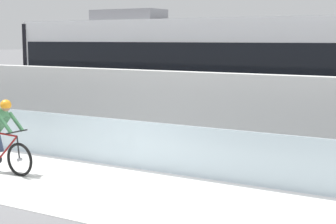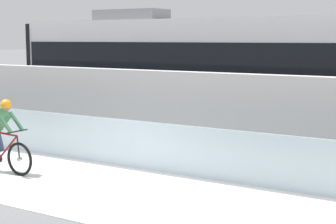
# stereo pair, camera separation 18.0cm
# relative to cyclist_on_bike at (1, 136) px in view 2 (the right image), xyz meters

# --- Properties ---
(ground_plane) EXTENTS (200.00, 200.00, 0.00)m
(ground_plane) POSITION_rel_cyclist_on_bike_xyz_m (1.87, 0.00, -0.80)
(ground_plane) COLOR slate
(bike_path_deck) EXTENTS (32.00, 3.20, 0.01)m
(bike_path_deck) POSITION_rel_cyclist_on_bike_xyz_m (1.87, 0.00, -0.79)
(bike_path_deck) COLOR silver
(bike_path_deck) RESTS_ON ground
(glass_parapet) EXTENTS (32.00, 0.05, 1.07)m
(glass_parapet) POSITION_rel_cyclist_on_bike_xyz_m (1.87, 1.85, -0.26)
(glass_parapet) COLOR silver
(glass_parapet) RESTS_ON ground
(concrete_barrier_wall) EXTENTS (32.00, 0.36, 2.08)m
(concrete_barrier_wall) POSITION_rel_cyclist_on_bike_xyz_m (1.87, 3.65, 0.24)
(concrete_barrier_wall) COLOR silver
(concrete_barrier_wall) RESTS_ON ground
(tram_rail_near) EXTENTS (32.00, 0.08, 0.01)m
(tram_rail_near) POSITION_rel_cyclist_on_bike_xyz_m (1.87, 6.13, -0.80)
(tram_rail_near) COLOR #595654
(tram_rail_near) RESTS_ON ground
(tram_rail_far) EXTENTS (32.00, 0.08, 0.01)m
(tram_rail_far) POSITION_rel_cyclist_on_bike_xyz_m (1.87, 7.57, -0.80)
(tram_rail_far) COLOR #595654
(tram_rail_far) RESTS_ON ground
(cyclist_on_bike) EXTENTS (1.77, 0.58, 1.61)m
(cyclist_on_bike) POSITION_rel_cyclist_on_bike_xyz_m (0.00, 0.00, 0.00)
(cyclist_on_bike) COLOR black
(cyclist_on_bike) RESTS_ON ground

